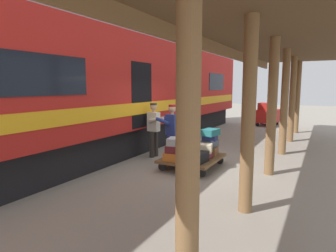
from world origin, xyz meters
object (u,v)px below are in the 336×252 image
object	(u,v)px
luggage_cart	(192,158)
suitcase_navy_fabric	(210,138)
suitcase_red_plastic	(182,153)
suitcase_teal_softside	(210,132)
suitcase_gray_aluminum	(175,141)
porter_in_overalls	(172,131)
baggage_tug	(268,115)
porter_by_door	(154,128)
suitcase_orange_carryall	(174,156)
suitcase_cream_canvas	(204,148)
suitcase_olive_duffel	(189,149)
suitcase_maroon_trunk	(175,148)
suitcase_burgundy_valise	(203,155)
train_car	(104,91)
suitcase_brown_leather	(209,151)
suitcase_slate_roller	(209,144)
suitcase_black_hardshell	(196,157)

from	to	relation	value
luggage_cart	suitcase_navy_fabric	bearing A→B (deg)	-124.57
luggage_cart	suitcase_red_plastic	world-z (taller)	suitcase_red_plastic
suitcase_teal_softside	suitcase_gray_aluminum	distance (m)	1.16
porter_in_overalls	baggage_tug	xyz separation A→B (m)	(-1.05, -9.81, -0.30)
suitcase_red_plastic	porter_by_door	size ratio (longest dim) A/B	0.27
suitcase_orange_carryall	suitcase_cream_canvas	distance (m)	0.82
suitcase_red_plastic	suitcase_olive_duffel	distance (m)	0.47
suitcase_maroon_trunk	porter_by_door	world-z (taller)	porter_by_door
suitcase_olive_duffel	baggage_tug	size ratio (longest dim) A/B	0.26
suitcase_burgundy_valise	suitcase_gray_aluminum	distance (m)	0.89
suitcase_teal_softside	train_car	bearing A→B (deg)	1.72
porter_in_overalls	suitcase_brown_leather	bearing A→B (deg)	-163.99
train_car	porter_by_door	bearing A→B (deg)	-173.71
suitcase_orange_carryall	suitcase_maroon_trunk	bearing A→B (deg)	131.91
suitcase_olive_duffel	suitcase_gray_aluminum	bearing A→B (deg)	91.46
suitcase_navy_fabric	suitcase_cream_canvas	bearing A→B (deg)	90.39
suitcase_gray_aluminum	suitcase_burgundy_valise	bearing A→B (deg)	-139.94
suitcase_maroon_trunk	suitcase_gray_aluminum	world-z (taller)	suitcase_gray_aluminum
suitcase_gray_aluminum	suitcase_cream_canvas	size ratio (longest dim) A/B	1.07
suitcase_slate_roller	porter_by_door	xyz separation A→B (m)	(1.84, -0.05, 0.31)
suitcase_red_plastic	suitcase_slate_roller	distance (m)	0.82
suitcase_burgundy_valise	suitcase_olive_duffel	size ratio (longest dim) A/B	1.19
suitcase_teal_softside	porter_in_overalls	size ratio (longest dim) A/B	0.31
suitcase_olive_duffel	suitcase_maroon_trunk	distance (m)	0.99
suitcase_burgundy_valise	suitcase_navy_fabric	size ratio (longest dim) A/B	1.44
train_car	suitcase_maroon_trunk	world-z (taller)	train_car
train_car	porter_by_door	xyz separation A→B (m)	(-1.81, -0.20, -1.14)
train_car	suitcase_slate_roller	bearing A→B (deg)	-177.71
suitcase_olive_duffel	suitcase_gray_aluminum	xyz separation A→B (m)	(-0.03, 0.99, 0.39)
suitcase_brown_leather	baggage_tug	bearing A→B (deg)	-90.00
train_car	suitcase_teal_softside	bearing A→B (deg)	-178.28
suitcase_brown_leather	suitcase_gray_aluminum	bearing A→B (deg)	58.32
suitcase_cream_canvas	baggage_tug	xyz separation A→B (m)	(0.02, -9.99, 0.05)
suitcase_brown_leather	suitcase_maroon_trunk	bearing A→B (deg)	57.62
suitcase_teal_softside	porter_in_overalls	distance (m)	1.11
suitcase_olive_duffel	suitcase_slate_roller	xyz separation A→B (m)	(-0.61, -0.01, 0.21)
suitcase_orange_carryall	suitcase_teal_softside	xyz separation A→B (m)	(-0.65, -0.93, 0.55)
porter_by_door	suitcase_black_hardshell	bearing A→B (deg)	151.39
suitcase_olive_duffel	suitcase_teal_softside	xyz separation A→B (m)	(-0.65, 0.02, 0.55)
suitcase_black_hardshell	suitcase_teal_softside	world-z (taller)	suitcase_teal_softside
porter_by_door	baggage_tug	size ratio (longest dim) A/B	0.98
suitcase_navy_fabric	luggage_cart	bearing A→B (deg)	55.43
suitcase_burgundy_valise	suitcase_maroon_trunk	size ratio (longest dim) A/B	1.03
suitcase_brown_leather	suitcase_burgundy_valise	bearing A→B (deg)	90.00
suitcase_slate_roller	suitcase_cream_canvas	xyz separation A→B (m)	(-0.04, 0.50, -0.04)
suitcase_black_hardshell	porter_in_overalls	xyz separation A→B (m)	(1.05, -0.65, 0.50)
suitcase_brown_leather	train_car	bearing A→B (deg)	2.05
suitcase_burgundy_valise	suitcase_black_hardshell	world-z (taller)	suitcase_black_hardshell
suitcase_maroon_trunk	suitcase_teal_softside	xyz separation A→B (m)	(-0.63, -0.95, 0.35)
suitcase_brown_leather	suitcase_gray_aluminum	xyz separation A→B (m)	(0.61, 0.99, 0.38)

